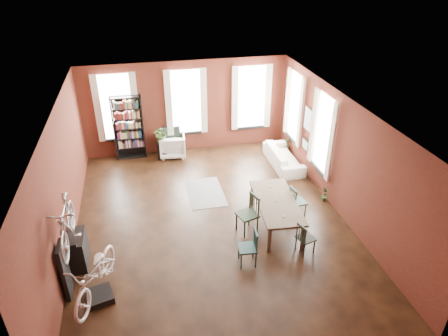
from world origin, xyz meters
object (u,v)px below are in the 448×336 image
object	(u,v)px
dining_chair_b	(247,215)
plant_stand	(162,150)
white_armchair	(172,144)
bike_trainer	(100,296)
dining_chair_c	(306,238)
console_table	(77,250)
dining_table	(276,213)
bookshelf	(129,128)
cream_sofa	(284,154)
dining_chair_a	(248,248)
dining_chair_d	(298,201)
bicycle_floor	(92,258)

from	to	relation	value
dining_chair_b	plant_stand	bearing A→B (deg)	-175.94
white_armchair	bike_trainer	xyz separation A→B (m)	(-2.19, -6.20, -0.37)
dining_chair_c	console_table	bearing A→B (deg)	65.36
dining_table	bookshelf	bearing A→B (deg)	131.69
dining_table	plant_stand	distance (m)	5.14
bike_trainer	plant_stand	distance (m)	6.34
dining_chair_c	cream_sofa	xyz separation A→B (m)	(0.98, 4.22, -0.00)
cream_sofa	dining_chair_a	bearing A→B (deg)	150.54
cream_sofa	bike_trainer	xyz separation A→B (m)	(-5.73, -4.71, -0.33)
dining_chair_c	dining_chair_d	size ratio (longest dim) A/B	0.94
plant_stand	bicycle_floor	size ratio (longest dim) A/B	0.32
dining_chair_d	bike_trainer	size ratio (longest dim) A/B	1.65
bicycle_floor	bookshelf	bearing A→B (deg)	102.32
dining_chair_a	console_table	distance (m)	3.88
dining_chair_b	bicycle_floor	distance (m)	3.94
dining_chair_a	cream_sofa	size ratio (longest dim) A/B	0.43
cream_sofa	plant_stand	xyz separation A→B (m)	(-3.93, 1.37, -0.10)
dining_chair_c	white_armchair	size ratio (longest dim) A/B	0.92
dining_chair_b	bookshelf	distance (m)	5.65
dining_chair_d	white_armchair	distance (m)	5.17
dining_chair_b	dining_chair_d	size ratio (longest dim) A/B	1.20
dining_chair_d	plant_stand	world-z (taller)	dining_chair_d
dining_chair_b	bookshelf	world-z (taller)	bookshelf
dining_chair_b	white_armchair	world-z (taller)	dining_chair_b
dining_chair_a	cream_sofa	distance (m)	4.95
dining_table	dining_chair_d	xyz separation A→B (m)	(0.72, 0.30, 0.06)
bicycle_floor	dining_table	bearing A→B (deg)	39.43
console_table	dining_chair_a	bearing A→B (deg)	-12.07
dining_chair_b	console_table	distance (m)	4.12
dining_chair_a	bookshelf	bearing A→B (deg)	-151.75
dining_chair_c	plant_stand	bearing A→B (deg)	11.00
dining_chair_b	dining_chair_d	xyz separation A→B (m)	(1.52, 0.40, -0.09)
console_table	plant_stand	world-z (taller)	console_table
dining_table	console_table	world-z (taller)	console_table
dining_chair_a	dining_chair_d	world-z (taller)	dining_chair_a
dining_chair_b	cream_sofa	bearing A→B (deg)	128.48
bookshelf	console_table	world-z (taller)	bookshelf
dining_chair_d	bicycle_floor	size ratio (longest dim) A/B	0.45
dining_table	white_armchair	distance (m)	5.07
cream_sofa	console_table	xyz separation A→B (m)	(-6.23, -3.50, -0.01)
plant_stand	dining_chair_d	bearing A→B (deg)	-51.23
dining_chair_a	dining_chair_b	bearing A→B (deg)	170.68
console_table	white_armchair	bearing A→B (deg)	61.68
cream_sofa	bookshelf	bearing A→B (deg)	71.05
white_armchair	cream_sofa	bearing A→B (deg)	162.57
dining_chair_a	dining_chair_d	distance (m)	2.39
dining_table	plant_stand	bearing A→B (deg)	124.83
cream_sofa	bike_trainer	size ratio (longest dim) A/B	3.96
plant_stand	dining_chair_c	bearing A→B (deg)	-62.17
dining_chair_b	dining_chair_c	size ratio (longest dim) A/B	1.27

